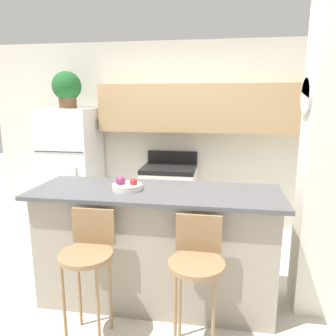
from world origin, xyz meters
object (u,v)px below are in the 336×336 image
Objects in this scene: fruit_bowl at (127,186)px; potted_plant_on_fridge at (67,88)px; bar_stool_left at (88,255)px; stove_range at (169,199)px; bar_stool_right at (197,264)px; refrigerator at (72,169)px.

potted_plant_on_fridge is at bearing 128.77° from fruit_bowl.
bar_stool_left is 2.05× the size of potted_plant_on_fridge.
bar_stool_left is at bearing -97.21° from stove_range.
bar_stool_right is 0.91m from fruit_bowl.
fruit_bowl is at bearing 142.12° from bar_stool_right.
stove_range is 1.09× the size of bar_stool_left.
refrigerator is 1.69× the size of bar_stool_right.
fruit_bowl reaches higher than stove_range.
refrigerator is 6.59× the size of fruit_bowl.
bar_stool_right is at bearing -37.88° from fruit_bowl.
fruit_bowl reaches higher than bar_stool_right.
potted_plant_on_fridge reaches higher than refrigerator.
bar_stool_right is at bearing -47.36° from potted_plant_on_fridge.
stove_range is 1.72m from fruit_bowl.
refrigerator reaches higher than bar_stool_left.
bar_stool_left and bar_stool_right have the same top height.
bar_stool_right is 3.90× the size of fruit_bowl.
stove_range is 2.00m from potted_plant_on_fridge.
potted_plant_on_fridge is (-1.09, 2.06, 1.26)m from bar_stool_left.
refrigerator is 3.47× the size of potted_plant_on_fridge.
refrigerator reaches higher than bar_stool_right.
fruit_bowl is (1.25, -1.56, 0.24)m from refrigerator.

